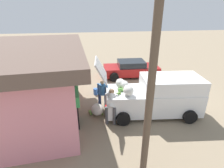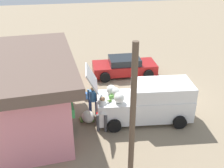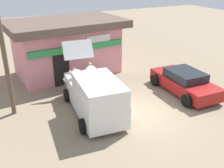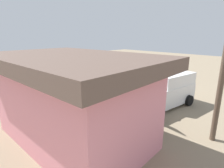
{
  "view_description": "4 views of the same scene",
  "coord_description": "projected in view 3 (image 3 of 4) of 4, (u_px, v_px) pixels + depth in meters",
  "views": [
    {
      "loc": [
        -8.88,
        4.08,
        4.77
      ],
      "look_at": [
        0.16,
        2.79,
        0.8
      ],
      "focal_mm": 28.1,
      "sensor_mm": 36.0,
      "label": 1
    },
    {
      "loc": [
        -12.13,
        4.55,
        7.32
      ],
      "look_at": [
        -0.0,
        2.32,
        1.07
      ],
      "focal_mm": 42.58,
      "sensor_mm": 36.0,
      "label": 2
    },
    {
      "loc": [
        -5.72,
        -8.66,
        6.0
      ],
      "look_at": [
        -0.52,
        1.8,
        0.86
      ],
      "focal_mm": 41.64,
      "sensor_mm": 36.0,
      "label": 3
    },
    {
      "loc": [
        -7.08,
        9.8,
        3.97
      ],
      "look_at": [
        0.59,
        2.62,
        1.15
      ],
      "focal_mm": 29.21,
      "sensor_mm": 36.0,
      "label": 4
    }
  ],
  "objects": [
    {
      "name": "ground_plane",
      "position": [
        140.0,
        113.0,
        11.85
      ],
      "size": [
        60.0,
        60.0,
        0.0
      ],
      "primitive_type": "plane",
      "color": "gray"
    },
    {
      "name": "customer_bending",
      "position": [
        69.0,
        79.0,
        13.17
      ],
      "size": [
        0.73,
        0.62,
        1.5
      ],
      "color": "#4C4C51",
      "rests_on": "ground_plane"
    },
    {
      "name": "delivery_van",
      "position": [
        94.0,
        95.0,
        11.52
      ],
      "size": [
        2.38,
        5.0,
        2.73
      ],
      "color": "white",
      "rests_on": "ground_plane"
    },
    {
      "name": "paint_bucket",
      "position": [
        115.0,
        79.0,
        15.06
      ],
      "size": [
        0.28,
        0.28,
        0.37
      ],
      "primitive_type": "cylinder",
      "color": "blue",
      "rests_on": "ground_plane"
    },
    {
      "name": "storefront_bar",
      "position": [
        67.0,
        46.0,
        15.91
      ],
      "size": [
        7.12,
        4.88,
        3.31
      ],
      "color": "pink",
      "rests_on": "ground_plane"
    },
    {
      "name": "unloaded_banana_pile",
      "position": [
        79.0,
        85.0,
        14.2
      ],
      "size": [
        0.81,
        0.76,
        0.51
      ],
      "color": "silver",
      "rests_on": "ground_plane"
    },
    {
      "name": "vendor_standing",
      "position": [
        90.0,
        74.0,
        13.89
      ],
      "size": [
        0.46,
        0.51,
        1.55
      ],
      "color": "navy",
      "rests_on": "ground_plane"
    },
    {
      "name": "utility_pole",
      "position": [
        5.0,
        61.0,
        10.86
      ],
      "size": [
        0.2,
        0.2,
        5.01
      ],
      "primitive_type": "cylinder",
      "color": "brown",
      "rests_on": "ground_plane"
    },
    {
      "name": "parked_sedan",
      "position": [
        184.0,
        82.0,
        13.7
      ],
      "size": [
        2.18,
        4.1,
        1.19
      ],
      "color": "maroon",
      "rests_on": "ground_plane"
    }
  ]
}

